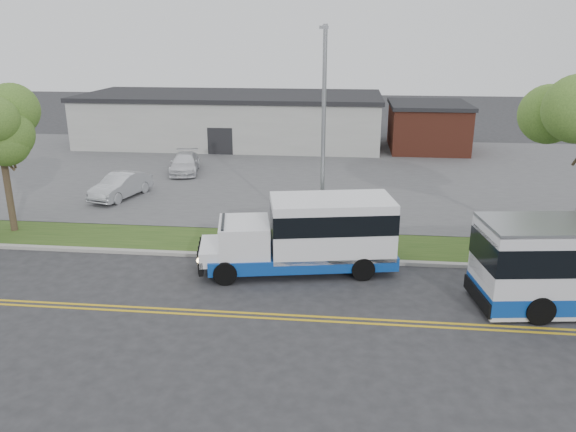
# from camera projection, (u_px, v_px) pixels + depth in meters

# --- Properties ---
(ground) EXTENTS (140.00, 140.00, 0.00)m
(ground) POSITION_uv_depth(u_px,v_px,m) (245.00, 268.00, 23.15)
(ground) COLOR #28282B
(ground) RESTS_ON ground
(lane_line_north) EXTENTS (70.00, 0.12, 0.01)m
(lane_line_north) POSITION_uv_depth(u_px,v_px,m) (225.00, 312.00, 19.51)
(lane_line_north) COLOR gold
(lane_line_north) RESTS_ON ground
(lane_line_south) EXTENTS (70.00, 0.12, 0.01)m
(lane_line_south) POSITION_uv_depth(u_px,v_px,m) (223.00, 316.00, 19.23)
(lane_line_south) COLOR gold
(lane_line_south) RESTS_ON ground
(curb) EXTENTS (80.00, 0.30, 0.15)m
(curb) POSITION_uv_depth(u_px,v_px,m) (250.00, 257.00, 24.17)
(curb) COLOR #9E9B93
(curb) RESTS_ON ground
(verge) EXTENTS (80.00, 3.30, 0.10)m
(verge) POSITION_uv_depth(u_px,v_px,m) (256.00, 242.00, 25.88)
(verge) COLOR #254517
(verge) RESTS_ON ground
(parking_lot) EXTENTS (80.00, 25.00, 0.10)m
(parking_lot) POSITION_uv_depth(u_px,v_px,m) (289.00, 171.00, 39.21)
(parking_lot) COLOR #4C4C4F
(parking_lot) RESTS_ON ground
(commercial_building) EXTENTS (25.40, 10.40, 4.35)m
(commercial_building) POSITION_uv_depth(u_px,v_px,m) (232.00, 119.00, 48.61)
(commercial_building) COLOR #9E9E99
(commercial_building) RESTS_ON ground
(brick_wing) EXTENTS (6.30, 7.30, 3.90)m
(brick_wing) POSITION_uv_depth(u_px,v_px,m) (427.00, 127.00, 46.05)
(brick_wing) COLOR brown
(brick_wing) RESTS_ON ground
(streetlight_near) EXTENTS (0.35, 1.53, 9.50)m
(streetlight_near) POSITION_uv_depth(u_px,v_px,m) (323.00, 132.00, 23.80)
(streetlight_near) COLOR gray
(streetlight_near) RESTS_ON verge
(shuttle_bus) EXTENTS (8.16, 3.91, 3.01)m
(shuttle_bus) POSITION_uv_depth(u_px,v_px,m) (312.00, 232.00, 22.55)
(shuttle_bus) COLOR #0D3B93
(shuttle_bus) RESTS_ON ground
(parked_car_a) EXTENTS (2.58, 4.58, 1.43)m
(parked_car_a) POSITION_uv_depth(u_px,v_px,m) (121.00, 186.00, 32.57)
(parked_car_a) COLOR #B2B4B9
(parked_car_a) RESTS_ON parking_lot
(parked_car_b) EXTENTS (2.59, 4.73, 1.30)m
(parked_car_b) POSITION_uv_depth(u_px,v_px,m) (185.00, 163.00, 38.55)
(parked_car_b) COLOR silver
(parked_car_b) RESTS_ON parking_lot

